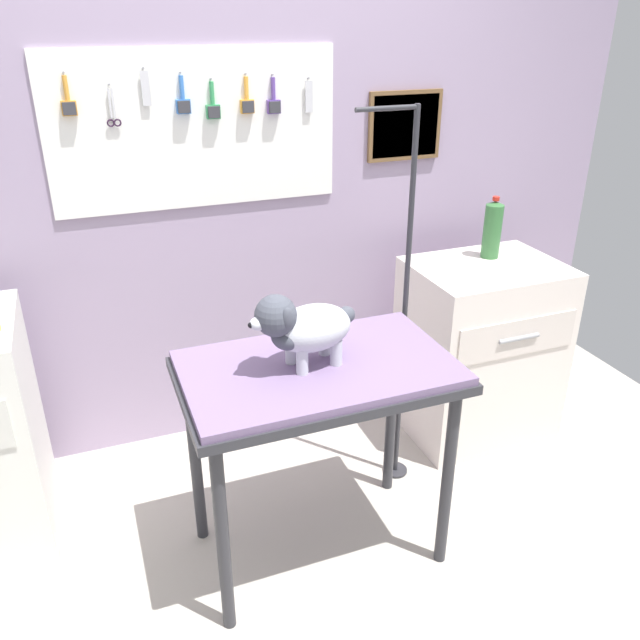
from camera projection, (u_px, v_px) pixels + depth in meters
The scene contains 7 objects.
ground at pixel (331, 610), 2.32m from camera, with size 4.40×4.00×0.04m, color #B3AB9E.
rear_wall_panel at pixel (227, 198), 2.89m from camera, with size 4.00×0.11×2.30m.
grooming_table at pixel (318, 388), 2.25m from camera, with size 0.95×0.57×0.83m.
grooming_arm at pixel (402, 324), 2.65m from camera, with size 0.30×0.11×1.62m.
dog at pixel (302, 327), 2.13m from camera, with size 0.39×0.21×0.28m.
cabinet_right at pixel (479, 350), 3.13m from camera, with size 0.68×0.54×0.87m.
soda_bottle at pixel (492, 229), 2.99m from camera, with size 0.08×0.08×0.29m.
Camera 1 is at (-0.63, -1.52, 1.91)m, focal length 36.41 mm.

